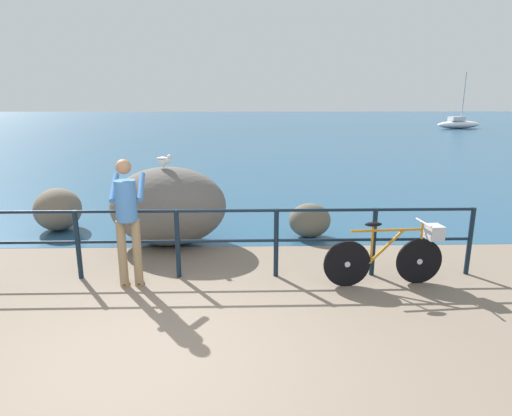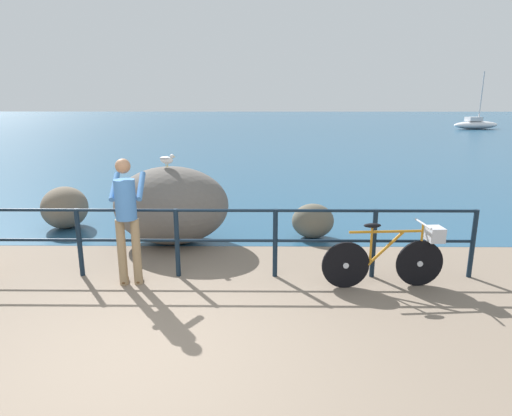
% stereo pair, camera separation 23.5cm
% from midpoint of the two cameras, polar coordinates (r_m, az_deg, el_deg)
% --- Properties ---
extents(ground_plane, '(120.00, 120.00, 0.10)m').
position_cam_midpoint_polar(ground_plane, '(23.97, -2.06, 7.89)').
color(ground_plane, '#756656').
extents(sea_surface, '(120.00, 90.00, 0.01)m').
position_cam_midpoint_polar(sea_surface, '(52.36, -0.63, 11.31)').
color(sea_surface, navy).
rests_on(sea_surface, ground_plane).
extents(promenade_railing, '(8.63, 0.07, 1.02)m').
position_cam_midpoint_polar(promenade_railing, '(6.34, -9.37, -3.47)').
color(promenade_railing, black).
rests_on(promenade_railing, ground_plane).
extents(bicycle, '(1.70, 0.48, 0.92)m').
position_cam_midpoint_polar(bicycle, '(6.30, 18.76, -5.86)').
color(bicycle, black).
rests_on(bicycle, ground_plane).
extents(person_at_railing, '(0.50, 0.66, 1.78)m').
position_cam_midpoint_polar(person_at_railing, '(6.12, -15.61, -1.01)').
color(person_at_railing, '#8C7251').
rests_on(person_at_railing, ground_plane).
extents(breakwater_boulder_main, '(2.05, 1.49, 1.40)m').
position_cam_midpoint_polar(breakwater_boulder_main, '(7.85, -10.25, 0.34)').
color(breakwater_boulder_main, '#605B56').
rests_on(breakwater_boulder_main, ground).
extents(breakwater_boulder_left, '(0.89, 0.96, 0.84)m').
position_cam_midpoint_polar(breakwater_boulder_left, '(9.48, -23.26, 0.06)').
color(breakwater_boulder_left, '#6C6051').
rests_on(breakwater_boulder_left, ground).
extents(breakwater_boulder_right, '(0.79, 0.59, 0.65)m').
position_cam_midpoint_polar(breakwater_boulder_right, '(8.18, 8.32, -1.70)').
color(breakwater_boulder_right, '#5C584A').
rests_on(breakwater_boulder_right, ground).
extents(seagull, '(0.33, 0.22, 0.23)m').
position_cam_midpoint_polar(seagull, '(7.63, -10.82, 6.33)').
color(seagull, gold).
rests_on(seagull, breakwater_boulder_main).
extents(sailboat, '(4.58, 2.32, 4.90)m').
position_cam_midpoint_polar(sailboat, '(43.54, 27.14, 9.79)').
color(sailboat, white).
rests_on(sailboat, sea_surface).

